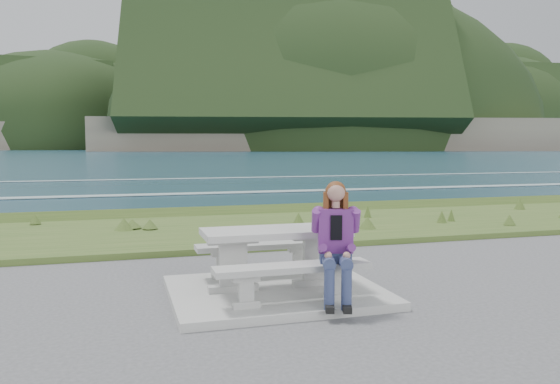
{
  "coord_description": "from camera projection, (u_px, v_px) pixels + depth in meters",
  "views": [
    {
      "loc": [
        -1.84,
        -6.43,
        1.89
      ],
      "look_at": [
        0.41,
        1.2,
        1.2
      ],
      "focal_mm": 35.0,
      "sensor_mm": 36.0,
      "label": 1
    }
  ],
  "objects": [
    {
      "name": "bench_seaward",
      "position": [
        262.0,
        250.0,
        7.46
      ],
      "size": [
        1.8,
        0.35,
        0.45
      ],
      "color": "#A5A5A0",
      "rests_on": "concrete_slab"
    },
    {
      "name": "headland_range",
      "position": [
        366.0,
        134.0,
        440.29
      ],
      "size": [
        729.83,
        363.95,
        189.77
      ],
      "color": "#706054",
      "rests_on": "ground"
    },
    {
      "name": "concrete_slab",
      "position": [
        276.0,
        292.0,
        6.83
      ],
      "size": [
        2.6,
        2.1,
        0.1
      ],
      "primitive_type": "cube",
      "color": "#A5A5A0",
      "rests_on": "ground"
    },
    {
      "name": "shore_drop",
      "position": [
        193.0,
        216.0,
        14.38
      ],
      "size": [
        160.0,
        0.8,
        2.2
      ],
      "primitive_type": "cube",
      "color": "#706054",
      "rests_on": "ground"
    },
    {
      "name": "grass_verge",
      "position": [
        211.0,
        234.0,
        11.61
      ],
      "size": [
        160.0,
        4.5,
        0.22
      ],
      "primitive_type": "cube",
      "color": "#345520",
      "rests_on": "ground"
    },
    {
      "name": "seated_woman",
      "position": [
        336.0,
        259.0,
        6.12
      ],
      "size": [
        0.56,
        0.75,
        1.38
      ],
      "rotation": [
        0.0,
        0.0,
        -0.31
      ],
      "color": "navy",
      "rests_on": "concrete_slab"
    },
    {
      "name": "bench_landward",
      "position": [
        293.0,
        273.0,
        6.12
      ],
      "size": [
        1.8,
        0.35,
        0.45
      ],
      "color": "#A5A5A0",
      "rests_on": "concrete_slab"
    },
    {
      "name": "picnic_table",
      "position": [
        276.0,
        242.0,
        6.77
      ],
      "size": [
        1.8,
        0.75,
        0.75
      ],
      "color": "#A5A5A0",
      "rests_on": "concrete_slab"
    },
    {
      "name": "ocean",
      "position": [
        154.0,
        209.0,
        30.95
      ],
      "size": [
        1600.0,
        1600.0,
        0.09
      ],
      "color": "navy",
      "rests_on": "ground"
    }
  ]
}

